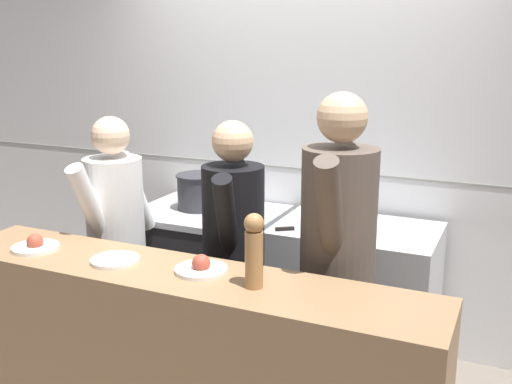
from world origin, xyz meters
name	(u,v)px	position (x,y,z in m)	size (l,w,h in m)	color
wall_back_tiled	(301,146)	(0.00, 1.31, 1.30)	(8.00, 0.06, 2.60)	white
oven_range	(209,275)	(-0.49, 0.91, 0.45)	(0.93, 0.71, 0.90)	#232326
prep_counter	(354,300)	(0.51, 0.91, 0.45)	(0.94, 0.65, 0.91)	#B7BABF
pass_counter	(181,373)	(0.02, -0.29, 0.49)	(2.35, 0.45, 0.99)	#93704C
stock_pot	(198,191)	(-0.57, 0.93, 1.02)	(0.29, 0.29, 0.23)	#2D2D33
chefs_knife	(299,229)	(0.21, 0.73, 0.92)	(0.31, 0.22, 0.02)	#B7BABF
plated_dish_main	(35,245)	(-0.77, -0.32, 1.01)	(0.23, 0.23, 0.08)	white
plated_dish_appetiser	(115,260)	(-0.31, -0.30, 1.00)	(0.22, 0.22, 0.02)	white
plated_dish_dessert	(201,267)	(0.11, -0.24, 1.01)	(0.23, 0.23, 0.08)	white
pepper_mill	(254,249)	(0.40, -0.30, 1.15)	(0.08, 0.08, 0.32)	#AD7A47
chef_head_cook	(117,240)	(-0.70, 0.21, 0.88)	(0.33, 0.69, 1.58)	black
chef_sous	(234,254)	(0.02, 0.26, 0.88)	(0.40, 0.69, 1.59)	black
chef_line	(337,257)	(0.60, 0.22, 0.98)	(0.39, 0.77, 1.76)	black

